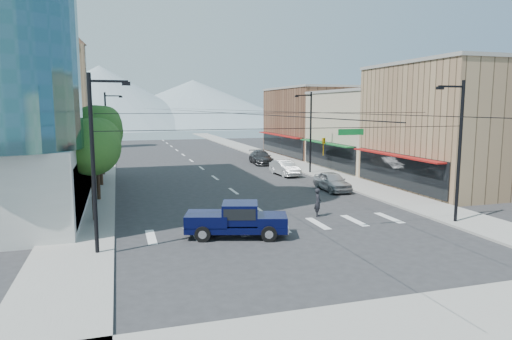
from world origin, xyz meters
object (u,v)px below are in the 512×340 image
at_px(pickup_truck, 236,219).
at_px(parked_car_near, 332,181).
at_px(parked_car_mid, 285,168).
at_px(parked_car_far, 261,158).
at_px(pedestrian, 318,202).

bearing_deg(pickup_truck, parked_car_near, 61.01).
relative_size(parked_car_mid, parked_car_far, 0.86).
distance_m(parked_car_near, parked_car_mid, 9.74).
xyz_separation_m(pedestrian, parked_car_mid, (4.39, 18.12, -0.14)).
height_order(pickup_truck, parked_car_mid, pickup_truck).
height_order(parked_car_near, parked_car_far, parked_car_far).
xyz_separation_m(pickup_truck, parked_car_mid, (10.92, 21.27, -0.21)).
distance_m(pickup_truck, pedestrian, 7.25).
bearing_deg(pickup_truck, parked_car_mid, 79.30).
bearing_deg(parked_car_near, pedestrian, -121.12).
height_order(pickup_truck, pedestrian, pickup_truck).
xyz_separation_m(pickup_truck, parked_car_near, (11.76, 11.57, -0.20)).
relative_size(pickup_truck, pedestrian, 3.21).
bearing_deg(parked_car_mid, pedestrian, -107.37).
distance_m(pedestrian, parked_car_mid, 18.64).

